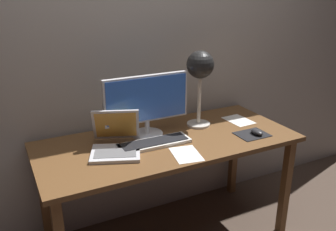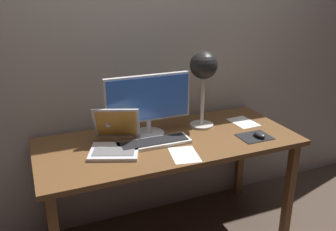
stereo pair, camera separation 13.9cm
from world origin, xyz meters
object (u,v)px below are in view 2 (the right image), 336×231
keyboard_main (154,143)px  desk_lamp (204,70)px  monitor (148,102)px  laptop (115,138)px  mouse (260,134)px

keyboard_main → desk_lamp: size_ratio=0.87×
monitor → laptop: (-0.24, -0.11, -0.16)m
laptop → desk_lamp: 0.71m
monitor → keyboard_main: (-0.02, -0.15, -0.21)m
mouse → desk_lamp: bearing=128.4°
desk_lamp → mouse: bearing=-51.6°
monitor → desk_lamp: 0.41m
keyboard_main → mouse: 0.66m
keyboard_main → desk_lamp: 0.57m
mouse → laptop: bearing=167.0°
monitor → mouse: monitor is taller
keyboard_main → laptop: bearing=168.9°
laptop → desk_lamp: size_ratio=0.77×
monitor → keyboard_main: bearing=-97.7°
monitor → laptop: 0.31m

